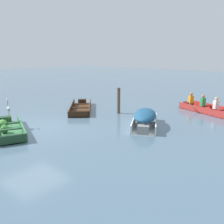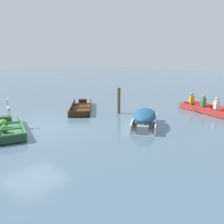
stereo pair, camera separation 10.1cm
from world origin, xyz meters
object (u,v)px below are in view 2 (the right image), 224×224
Objects in this scene: dinghy_green_foreground at (6,128)px; skiff_white_mid_moored at (145,117)px; skiff_dark_varnish_near_moored at (81,107)px; heron_on_dinghy at (8,108)px; mooring_post at (119,101)px; rowboat_red_with_crew at (209,109)px.

dinghy_green_foreground is 1.25× the size of skiff_white_mid_moored.
skiff_white_mid_moored reaches higher than skiff_dark_varnish_near_moored.
heron_on_dinghy is at bearing -83.92° from skiff_dark_varnish_near_moored.
mooring_post is (1.77, 5.16, -0.20)m from heron_on_dinghy.
mooring_post reaches higher than skiff_dark_varnish_near_moored.
dinghy_green_foreground is at bearing -104.86° from mooring_post.
dinghy_green_foreground is 4.87m from skiff_dark_varnish_near_moored.
skiff_white_mid_moored is at bearing 43.18° from heron_on_dinghy.
mooring_post reaches higher than dinghy_green_foreground.
skiff_dark_varnish_near_moored is 4.75m from skiff_white_mid_moored.
rowboat_red_with_crew is at bearing 60.78° from dinghy_green_foreground.
mooring_post is (-3.52, -3.41, 0.50)m from rowboat_red_with_crew.
heron_on_dinghy is (0.48, -4.49, 0.79)m from skiff_dark_varnish_near_moored.
heron_on_dinghy reaches higher than dinghy_green_foreground.
skiff_dark_varnish_near_moored is 0.85× the size of rowboat_red_with_crew.
skiff_dark_varnish_near_moored is (-0.80, 4.81, -0.03)m from dinghy_green_foreground.
heron_on_dinghy reaches higher than rowboat_red_with_crew.
skiff_white_mid_moored is 0.69× the size of rowboat_red_with_crew.
dinghy_green_foreground reaches higher than skiff_dark_varnish_near_moored.
skiff_dark_varnish_near_moored is at bearing -144.70° from rowboat_red_with_crew.
rowboat_red_with_crew reaches higher than dinghy_green_foreground.
dinghy_green_foreground is 5.70m from mooring_post.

